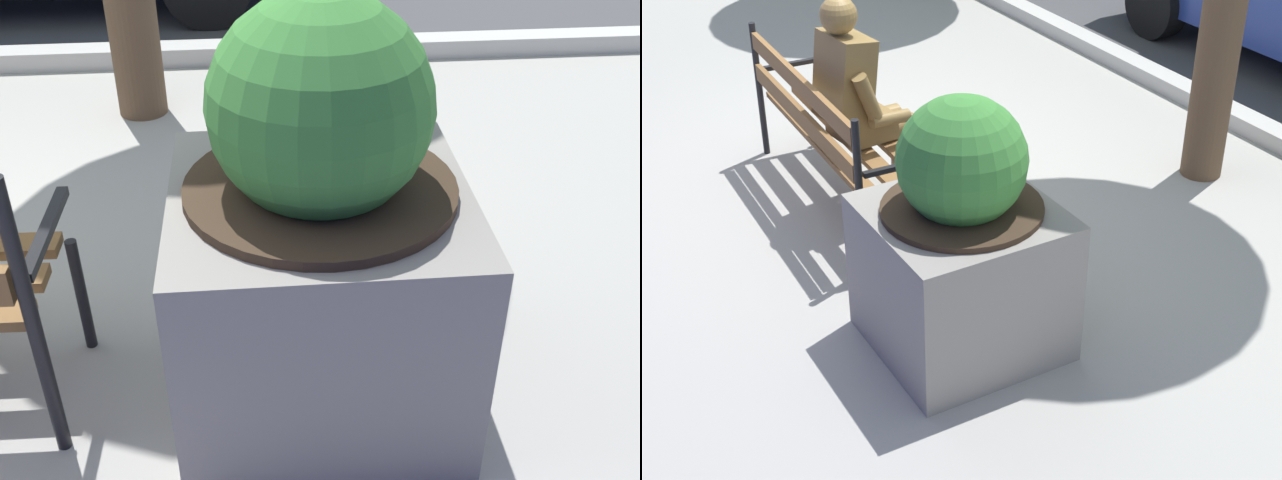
# 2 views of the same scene
# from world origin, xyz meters

# --- Properties ---
(concrete_planter) EXTENTS (0.86, 0.86, 1.33)m
(concrete_planter) POSITION_xyz_m (1.84, -0.21, 0.57)
(concrete_planter) COLOR gray
(concrete_planter) RESTS_ON ground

